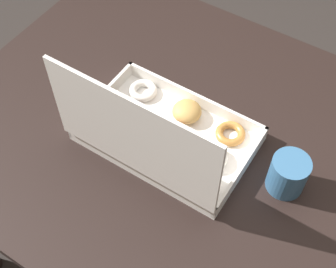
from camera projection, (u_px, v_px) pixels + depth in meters
The scene contains 4 objects.
ground_plane at pixel (165, 242), 1.74m from camera, with size 8.00×8.00×0.00m, color #2D2826.
dining_table at pixel (164, 147), 1.23m from camera, with size 1.04×0.91×0.73m.
donut_box at pixel (160, 135), 1.06m from camera, with size 0.39×0.26×0.28m.
coffee_mug at pixel (287, 175), 1.00m from camera, with size 0.08×0.08×0.09m.
Camera 1 is at (-0.38, 0.58, 1.65)m, focal length 50.00 mm.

